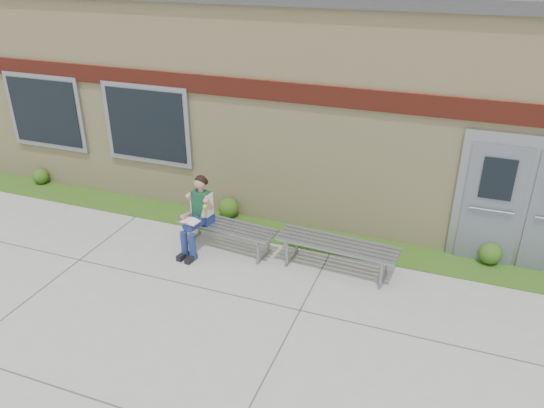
% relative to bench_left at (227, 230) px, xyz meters
% --- Properties ---
extents(ground, '(80.00, 80.00, 0.00)m').
position_rel_bench_left_xyz_m(ground, '(0.78, -1.76, -0.37)').
color(ground, '#9E9E99').
rests_on(ground, ground).
extents(grass_strip, '(16.00, 0.80, 0.02)m').
position_rel_bench_left_xyz_m(grass_strip, '(0.78, 0.84, -0.36)').
color(grass_strip, '#285516').
rests_on(grass_strip, ground).
extents(school_building, '(16.20, 6.22, 4.20)m').
position_rel_bench_left_xyz_m(school_building, '(0.78, 4.23, 1.74)').
color(school_building, beige).
rests_on(school_building, ground).
extents(bench_left, '(1.87, 0.69, 0.48)m').
position_rel_bench_left_xyz_m(bench_left, '(0.00, 0.00, 0.00)').
color(bench_left, gray).
rests_on(bench_left, ground).
extents(bench_right, '(2.03, 0.68, 0.52)m').
position_rel_bench_left_xyz_m(bench_right, '(2.00, -0.00, 0.03)').
color(bench_right, gray).
rests_on(bench_right, ground).
extents(girl, '(0.49, 0.84, 1.38)m').
position_rel_bench_left_xyz_m(girl, '(-0.44, -0.21, 0.36)').
color(girl, navy).
rests_on(girl, ground).
extents(shrub_west, '(0.35, 0.35, 0.35)m').
position_rel_bench_left_xyz_m(shrub_west, '(-5.12, 1.09, -0.17)').
color(shrub_west, '#285516').
rests_on(shrub_west, grass_strip).
extents(shrub_mid, '(0.40, 0.40, 0.40)m').
position_rel_bench_left_xyz_m(shrub_mid, '(-0.47, 1.09, -0.15)').
color(shrub_mid, '#285516').
rests_on(shrub_mid, grass_strip).
extents(shrub_east, '(0.38, 0.38, 0.38)m').
position_rel_bench_left_xyz_m(shrub_east, '(4.39, 1.09, -0.16)').
color(shrub_east, '#285516').
rests_on(shrub_east, grass_strip).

